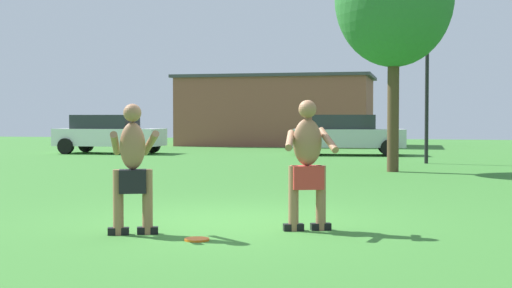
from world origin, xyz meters
TOP-DOWN VIEW (x-y plane):
  - ground_plane at (0.00, 0.00)m, footprint 80.00×80.00m
  - player_near at (-0.90, -1.35)m, footprint 0.74×0.67m
  - player_in_red at (1.17, -0.55)m, footprint 0.75×0.74m
  - frisbee at (0.01, -1.59)m, footprint 0.30×0.30m
  - car_white_near_post at (-9.84, 17.35)m, footprint 4.31×2.05m
  - car_silver_far_end at (-0.20, 18.34)m, footprint 4.48×2.43m
  - lamp_post at (2.78, 13.72)m, footprint 0.60×0.24m
  - outbuilding_behind_lot at (-4.86, 27.62)m, footprint 10.19×5.62m

SIDE VIEW (x-z plane):
  - ground_plane at x=0.00m, z-range 0.00..0.00m
  - frisbee at x=0.01m, z-range 0.00..0.03m
  - car_white_near_post at x=-9.84m, z-range 0.03..1.61m
  - car_silver_far_end at x=-0.20m, z-range 0.03..1.61m
  - player_near at x=-0.90m, z-range 0.03..1.66m
  - player_in_red at x=1.17m, z-range 0.05..1.73m
  - outbuilding_behind_lot at x=-4.86m, z-range 0.01..3.68m
  - lamp_post at x=2.78m, z-range 0.63..5.87m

